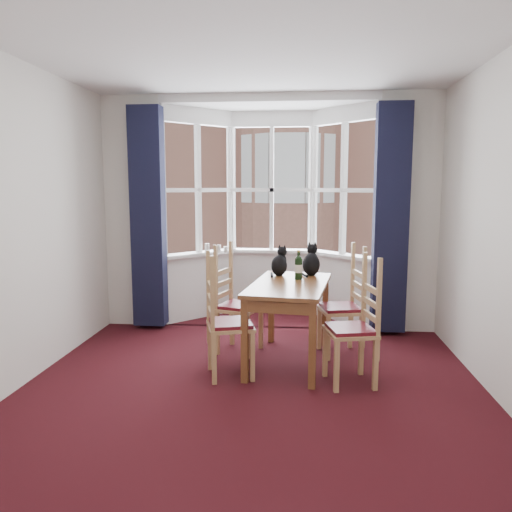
# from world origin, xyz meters

# --- Properties ---
(floor) EXTENTS (4.50, 4.50, 0.00)m
(floor) POSITION_xyz_m (0.00, 0.00, 0.00)
(floor) COLOR black
(floor) RESTS_ON ground
(ceiling) EXTENTS (4.50, 4.50, 0.00)m
(ceiling) POSITION_xyz_m (0.00, 0.00, 2.80)
(ceiling) COLOR white
(ceiling) RESTS_ON floor
(wall_near) EXTENTS (4.00, 0.00, 4.00)m
(wall_near) POSITION_xyz_m (0.00, -2.25, 1.40)
(wall_near) COLOR silver
(wall_near) RESTS_ON floor
(wall_back_pier_left) EXTENTS (0.70, 0.12, 2.80)m
(wall_back_pier_left) POSITION_xyz_m (-1.65, 2.25, 1.40)
(wall_back_pier_left) COLOR silver
(wall_back_pier_left) RESTS_ON floor
(wall_back_pier_right) EXTENTS (0.70, 0.12, 2.80)m
(wall_back_pier_right) POSITION_xyz_m (1.65, 2.25, 1.40)
(wall_back_pier_right) COLOR silver
(wall_back_pier_right) RESTS_ON floor
(bay_window) EXTENTS (2.76, 0.94, 2.80)m
(bay_window) POSITION_xyz_m (0.00, 2.75, 1.40)
(bay_window) COLOR white
(bay_window) RESTS_ON floor
(curtain_left) EXTENTS (0.38, 0.22, 2.60)m
(curtain_left) POSITION_xyz_m (-1.42, 2.07, 1.35)
(curtain_left) COLOR black
(curtain_left) RESTS_ON floor
(curtain_right) EXTENTS (0.38, 0.22, 2.60)m
(curtain_right) POSITION_xyz_m (1.42, 2.07, 1.35)
(curtain_right) COLOR black
(curtain_right) RESTS_ON floor
(dining_table) EXTENTS (0.86, 1.38, 0.80)m
(dining_table) POSITION_xyz_m (0.30, 1.01, 0.68)
(dining_table) COLOR brown
(dining_table) RESTS_ON floor
(chair_left_near) EXTENTS (0.50, 0.51, 0.92)m
(chair_left_near) POSITION_xyz_m (-0.31, 0.59, 0.47)
(chair_left_near) COLOR tan
(chair_left_near) RESTS_ON floor
(chair_left_far) EXTENTS (0.51, 0.52, 0.92)m
(chair_left_far) POSITION_xyz_m (-0.32, 1.31, 0.47)
(chair_left_far) COLOR tan
(chair_left_far) RESTS_ON floor
(chair_right_near) EXTENTS (0.48, 0.50, 0.92)m
(chair_right_near) POSITION_xyz_m (0.93, 0.55, 0.47)
(chair_right_near) COLOR tan
(chair_right_near) RESTS_ON floor
(chair_right_far) EXTENTS (0.48, 0.49, 0.92)m
(chair_right_far) POSITION_xyz_m (0.90, 1.32, 0.47)
(chair_right_far) COLOR tan
(chair_right_far) RESTS_ON floor
(cat_left) EXTENTS (0.23, 0.27, 0.33)m
(cat_left) POSITION_xyz_m (0.18, 1.42, 0.92)
(cat_left) COLOR black
(cat_left) RESTS_ON dining_table
(cat_right) EXTENTS (0.21, 0.27, 0.35)m
(cat_right) POSITION_xyz_m (0.51, 1.47, 0.93)
(cat_right) COLOR black
(cat_right) RESTS_ON dining_table
(wine_bottle) EXTENTS (0.08, 0.08, 0.30)m
(wine_bottle) POSITION_xyz_m (0.38, 1.21, 0.93)
(wine_bottle) COLOR black
(wine_bottle) RESTS_ON dining_table
(candle_tall) EXTENTS (0.06, 0.06, 0.12)m
(candle_tall) POSITION_xyz_m (-0.81, 2.60, 0.93)
(candle_tall) COLOR white
(candle_tall) RESTS_ON bay_window
(candle_short) EXTENTS (0.06, 0.06, 0.10)m
(candle_short) POSITION_xyz_m (-0.67, 2.63, 0.92)
(candle_short) COLOR white
(candle_short) RESTS_ON bay_window
(candle_extra) EXTENTS (0.05, 0.05, 0.08)m
(candle_extra) POSITION_xyz_m (-0.58, 2.65, 0.91)
(candle_extra) COLOR white
(candle_extra) RESTS_ON bay_window
(street) EXTENTS (80.00, 80.00, 0.00)m
(street) POSITION_xyz_m (0.00, 32.25, -6.00)
(street) COLOR #333335
(street) RESTS_ON ground
(tenement_building) EXTENTS (18.40, 7.80, 15.20)m
(tenement_building) POSITION_xyz_m (0.00, 14.01, 1.60)
(tenement_building) COLOR #A36754
(tenement_building) RESTS_ON street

